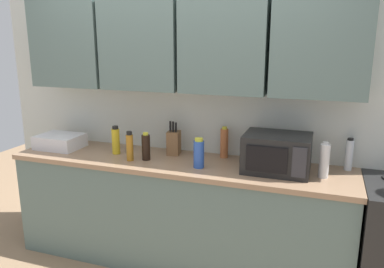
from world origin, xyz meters
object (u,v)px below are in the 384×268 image
at_px(dish_rack, 60,141).
at_px(bottle_blue_cleaner, 199,153).
at_px(bottle_white_jar, 324,161).
at_px(bottle_amber_vinegar, 130,147).
at_px(microwave, 277,153).
at_px(bottle_spice_jar, 224,143).
at_px(bottle_soy_dark, 146,147).
at_px(knife_block, 174,142).
at_px(bottle_yellow_mustard, 116,141).
at_px(bottle_clear_tall, 349,155).

distance_m(dish_rack, bottle_blue_cleaner, 1.35).
distance_m(bottle_blue_cleaner, bottle_white_jar, 0.91).
distance_m(bottle_blue_cleaner, bottle_amber_vinegar, 0.58).
height_order(microwave, bottle_spice_jar, microwave).
distance_m(dish_rack, bottle_soy_dark, 0.89).
relative_size(bottle_blue_cleaner, bottle_white_jar, 0.89).
xyz_separation_m(knife_block, bottle_yellow_mustard, (-0.47, -0.14, 0.01)).
distance_m(dish_rack, bottle_amber_vinegar, 0.78).
bearing_deg(knife_block, bottle_clear_tall, 2.63).
relative_size(dish_rack, bottle_clear_tall, 1.54).
bearing_deg(bottle_clear_tall, bottle_yellow_mustard, -173.59).
bearing_deg(bottle_clear_tall, bottle_white_jar, -126.71).
distance_m(microwave, bottle_amber_vinegar, 1.16).
bearing_deg(dish_rack, bottle_amber_vinegar, -8.70).
relative_size(knife_block, bottle_amber_vinegar, 1.19).
bearing_deg(bottle_blue_cleaner, microwave, 11.32).
relative_size(dish_rack, knife_block, 1.32).
relative_size(knife_block, bottle_clear_tall, 1.17).
height_order(knife_block, bottle_spice_jar, knife_block).
relative_size(bottle_clear_tall, bottle_yellow_mustard, 1.02).
distance_m(bottle_blue_cleaner, bottle_yellow_mustard, 0.79).
xyz_separation_m(bottle_soy_dark, bottle_yellow_mustard, (-0.32, 0.07, 0.01)).
height_order(bottle_clear_tall, bottle_blue_cleaner, bottle_clear_tall).
bearing_deg(knife_block, bottle_white_jar, -7.82).
bearing_deg(knife_block, bottle_amber_vinegar, -134.30).
distance_m(bottle_blue_cleaner, bottle_spice_jar, 0.34).
bearing_deg(bottle_amber_vinegar, bottle_blue_cleaner, 1.99).
xyz_separation_m(dish_rack, bottle_blue_cleaner, (1.35, -0.10, 0.05)).
height_order(microwave, dish_rack, microwave).
distance_m(bottle_yellow_mustard, bottle_amber_vinegar, 0.24).
distance_m(bottle_amber_vinegar, bottle_spice_jar, 0.77).
bearing_deg(knife_block, dish_rack, -171.35).
relative_size(microwave, bottle_spice_jar, 1.83).
relative_size(bottle_blue_cleaner, bottle_amber_vinegar, 0.96).
bearing_deg(bottle_amber_vinegar, bottle_spice_jar, 25.72).
relative_size(bottle_soy_dark, bottle_spice_jar, 0.87).
bearing_deg(dish_rack, bottle_blue_cleaner, -4.14).
distance_m(knife_block, bottle_blue_cleaner, 0.40).
height_order(microwave, bottle_soy_dark, microwave).
height_order(microwave, bottle_blue_cleaner, microwave).
bearing_deg(bottle_white_jar, dish_rack, 179.79).
xyz_separation_m(bottle_soy_dark, bottle_blue_cleaner, (0.46, -0.04, 0.00)).
xyz_separation_m(microwave, bottle_amber_vinegar, (-1.15, -0.13, -0.02)).
relative_size(dish_rack, bottle_spice_jar, 1.45).
height_order(microwave, bottle_amber_vinegar, microwave).
relative_size(bottle_clear_tall, bottle_spice_jar, 0.94).
xyz_separation_m(bottle_clear_tall, bottle_spice_jar, (-0.96, -0.00, 0.00)).
relative_size(bottle_blue_cleaner, bottle_yellow_mustard, 0.96).
height_order(bottle_soy_dark, bottle_yellow_mustard, bottle_yellow_mustard).
distance_m(bottle_clear_tall, bottle_white_jar, 0.29).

